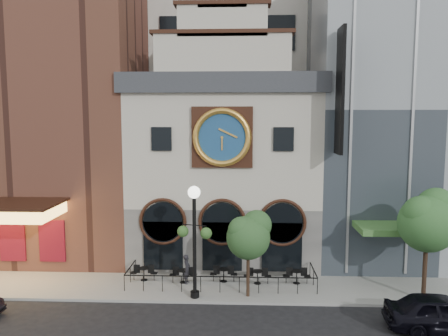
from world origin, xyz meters
The scene contains 17 objects.
ground centered at (0.00, 0.00, 0.00)m, with size 120.00×120.00×0.00m, color black.
sidewalk centered at (0.00, 2.50, 0.07)m, with size 44.00×5.00×0.15m, color gray.
clock_building centered at (0.00, 7.82, 6.69)m, with size 12.60×8.78×18.65m.
theater_building centered at (-13.00, 9.96, 12.60)m, with size 14.00×15.60×25.00m.
retail_building centered at (12.99, 9.99, 10.14)m, with size 14.00×14.40×20.00m.
office_tower centered at (0.00, 20.00, 20.00)m, with size 20.00×16.00×40.00m, color beige.
cafe_railing centered at (0.00, 2.50, 0.60)m, with size 10.60×2.60×0.90m, color black, non-canonical shape.
bistro_0 centered at (-4.57, 2.83, 0.61)m, with size 1.58×0.68×0.90m.
bistro_1 centered at (-2.21, 2.56, 0.61)m, with size 1.58×0.68×0.90m.
bistro_2 centered at (0.13, 2.84, 0.61)m, with size 1.58×0.68×0.90m.
bistro_3 centered at (2.10, 2.59, 0.61)m, with size 1.58×0.68×0.90m.
bistro_4 centered at (4.37, 2.72, 0.61)m, with size 1.58×0.68×0.90m.
car_right centered at (10.32, -2.46, 0.86)m, with size 2.03×5.05×1.72m, color black.
pedestrian centered at (-1.98, 2.50, 1.00)m, with size 0.62×0.40×1.69m, color black.
lamppost centered at (-1.31, 0.52, 3.87)m, with size 1.88×0.96×6.01m.
tree_left centered at (1.57, 0.82, 3.56)m, with size 2.42×2.33×4.65m.
tree_right centered at (10.82, 0.75, 4.49)m, with size 3.07×2.96×5.92m.
Camera 1 is at (1.19, -21.77, 9.67)m, focal length 35.00 mm.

